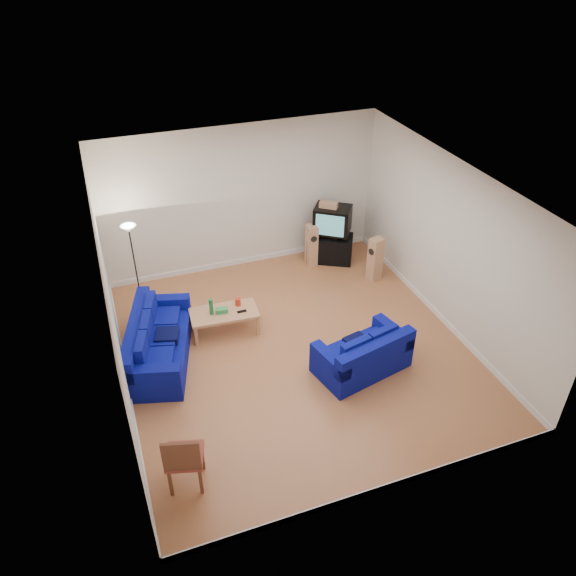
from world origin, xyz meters
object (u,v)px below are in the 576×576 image
object	(u,v)px
sofa_three_seat	(156,345)
television	(332,220)
coffee_table	(224,314)
tv_stand	(330,248)
sofa_loveseat	(364,357)

from	to	relation	value
sofa_three_seat	television	distance (m)	4.86
coffee_table	tv_stand	distance (m)	3.41
sofa_three_seat	television	xyz separation A→B (m)	(4.31, 2.14, 0.69)
coffee_table	tv_stand	size ratio (longest dim) A/B	1.30
sofa_loveseat	tv_stand	size ratio (longest dim) A/B	1.75
sofa_three_seat	tv_stand	size ratio (longest dim) A/B	2.38
sofa_loveseat	coffee_table	world-z (taller)	sofa_loveseat
sofa_loveseat	television	size ratio (longest dim) A/B	1.80
sofa_loveseat	tv_stand	bearing A→B (deg)	62.29
sofa_loveseat	tv_stand	distance (m)	3.75
coffee_table	television	size ratio (longest dim) A/B	1.34
tv_stand	coffee_table	bearing A→B (deg)	-120.49
tv_stand	television	world-z (taller)	television
coffee_table	television	distance (m)	3.52
sofa_three_seat	coffee_table	size ratio (longest dim) A/B	1.82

